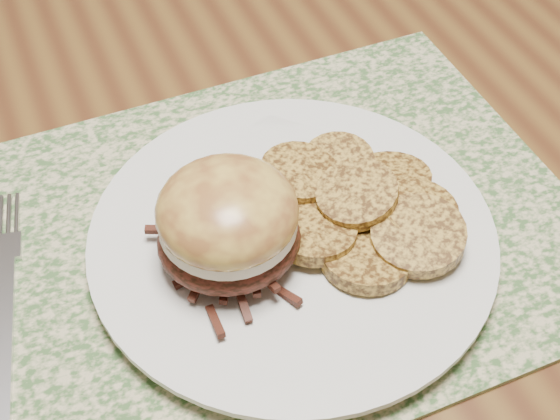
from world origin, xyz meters
The scene contains 5 objects.
placemat centered at (0.24, -0.23, 0.75)m, with size 0.45×0.33×0.00m, color #3C5F31.
dinner_plate centered at (0.26, -0.25, 0.76)m, with size 0.26×0.26×0.02m, color silver.
pork_sandwich centered at (0.21, -0.25, 0.80)m, with size 0.10×0.10×0.07m.
roasted_potatoes centered at (0.31, -0.25, 0.78)m, with size 0.15×0.16×0.04m.
fork centered at (0.07, -0.23, 0.76)m, with size 0.06×0.21×0.00m.
Camera 1 is at (0.12, -0.56, 1.17)m, focal length 50.00 mm.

